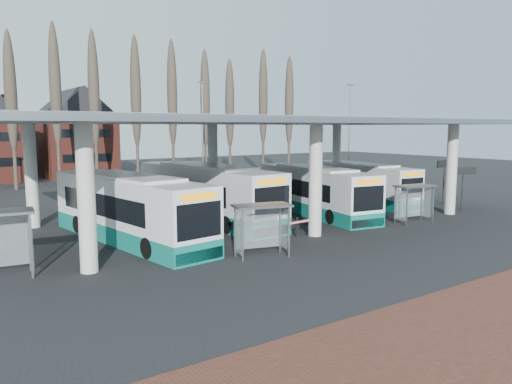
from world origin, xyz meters
TOP-DOWN VIEW (x-y plane):
  - ground at (0.00, 0.00)m, footprint 140.00×140.00m
  - station_canopy at (0.00, 8.00)m, footprint 32.00×16.00m
  - poplar_row at (0.00, 33.00)m, footprint 45.10×1.10m
  - lamp_post_b at (6.00, 26.00)m, footprint 0.80×0.16m
  - lamp_post_c at (20.00, 20.00)m, footprint 0.80×0.16m
  - bus_0 at (-8.63, 7.13)m, footprint 4.28×12.48m
  - bus_1 at (-2.67, 9.67)m, footprint 3.52×12.78m
  - bus_2 at (4.58, 7.82)m, footprint 4.20×11.69m
  - bus_3 at (10.78, 9.78)m, footprint 3.41×11.16m
  - shelter_1 at (-4.85, 0.64)m, footprint 2.79×1.85m
  - shelter_2 at (7.45, 1.98)m, footprint 2.63×1.57m
  - info_sign_0 at (13.92, 2.88)m, footprint 1.97×0.77m
  - info_sign_1 at (15.92, 5.75)m, footprint 2.22×0.46m
  - barrier at (-0.99, 2.45)m, footprint 2.12×0.66m

SIDE VIEW (x-z plane):
  - ground at x=0.00m, z-range 0.00..0.00m
  - barrier at x=-0.99m, z-range 0.29..1.35m
  - bus_3 at x=10.78m, z-range -0.09..2.97m
  - bus_2 at x=4.58m, z-range -0.09..3.09m
  - bus_0 at x=-8.63m, z-range -0.10..3.30m
  - bus_1 at x=-2.67m, z-range -0.10..3.41m
  - shelter_2 at x=7.45m, z-range 0.52..2.83m
  - shelter_1 at x=-4.85m, z-range 0.54..2.92m
  - info_sign_0 at x=13.92m, z-range 1.03..4.07m
  - info_sign_1 at x=15.92m, z-range 1.12..4.44m
  - lamp_post_b at x=6.00m, z-range 0.25..10.42m
  - lamp_post_c at x=20.00m, z-range 0.25..10.42m
  - station_canopy at x=0.00m, z-range 2.51..8.85m
  - poplar_row at x=0.00m, z-range 1.53..16.03m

